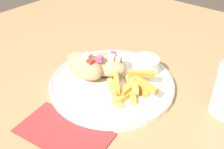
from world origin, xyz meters
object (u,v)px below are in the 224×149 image
(plate, at_px, (112,83))
(sauce_ramekin, at_px, (145,64))
(pita_sandwich_near, at_px, (85,65))
(pita_sandwich_far, at_px, (105,64))
(fries_pile, at_px, (131,86))

(plate, bearing_deg, sauce_ramekin, 67.55)
(pita_sandwich_near, relative_size, sauce_ramekin, 1.82)
(sauce_ramekin, bearing_deg, pita_sandwich_near, -134.16)
(pita_sandwich_near, distance_m, pita_sandwich_far, 0.05)
(sauce_ramekin, bearing_deg, plate, -112.45)
(fries_pile, height_order, sauce_ramekin, fries_pile)
(pita_sandwich_far, relative_size, fries_pile, 0.97)
(pita_sandwich_near, height_order, fries_pile, pita_sandwich_near)
(pita_sandwich_near, relative_size, pita_sandwich_far, 1.00)
(pita_sandwich_near, distance_m, fries_pile, 0.12)
(pita_sandwich_near, distance_m, sauce_ramekin, 0.15)
(fries_pile, distance_m, sauce_ramekin, 0.09)
(pita_sandwich_far, relative_size, sauce_ramekin, 1.81)
(plate, bearing_deg, pita_sandwich_near, -163.03)
(fries_pile, bearing_deg, sauce_ramekin, 103.09)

